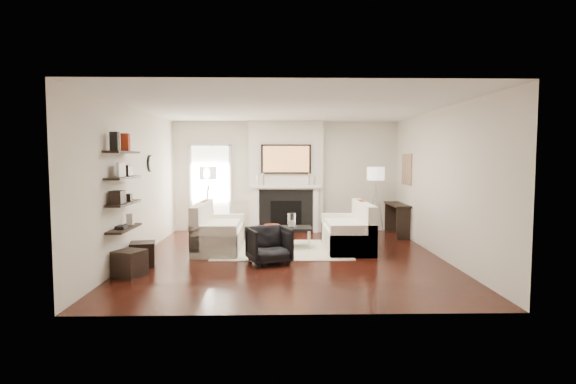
{
  "coord_description": "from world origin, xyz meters",
  "views": [
    {
      "loc": [
        -0.19,
        -8.06,
        1.81
      ],
      "look_at": [
        0.0,
        0.6,
        1.15
      ],
      "focal_mm": 28.0,
      "sensor_mm": 36.0,
      "label": 1
    }
  ],
  "objects_px": {
    "loveseat_right_base": "(347,238)",
    "ottoman_near": "(143,254)",
    "loveseat_left_base": "(219,239)",
    "armchair": "(269,243)",
    "coffee_table": "(284,228)",
    "lamp_left_shade": "(208,173)",
    "lamp_right_shade": "(376,174)"
  },
  "relations": [
    {
      "from": "lamp_left_shade",
      "to": "loveseat_right_base",
      "type": "bearing_deg",
      "value": -30.64
    },
    {
      "from": "coffee_table",
      "to": "armchair",
      "type": "distance_m",
      "value": 1.37
    },
    {
      "from": "armchair",
      "to": "lamp_right_shade",
      "type": "xyz_separation_m",
      "value": [
        2.4,
        2.63,
        1.1
      ]
    },
    {
      "from": "ottoman_near",
      "to": "loveseat_right_base",
      "type": "bearing_deg",
      "value": 20.38
    },
    {
      "from": "loveseat_right_base",
      "to": "lamp_right_shade",
      "type": "xyz_separation_m",
      "value": [
        0.87,
        1.4,
        1.24
      ]
    },
    {
      "from": "coffee_table",
      "to": "lamp_right_shade",
      "type": "bearing_deg",
      "value": 31.15
    },
    {
      "from": "loveseat_left_base",
      "to": "armchair",
      "type": "height_order",
      "value": "armchair"
    },
    {
      "from": "lamp_left_shade",
      "to": "ottoman_near",
      "type": "distance_m",
      "value": 3.44
    },
    {
      "from": "lamp_left_shade",
      "to": "ottoman_near",
      "type": "bearing_deg",
      "value": -101.14
    },
    {
      "from": "loveseat_right_base",
      "to": "lamp_left_shade",
      "type": "distance_m",
      "value": 3.73
    },
    {
      "from": "lamp_right_shade",
      "to": "loveseat_right_base",
      "type": "bearing_deg",
      "value": -121.88
    },
    {
      "from": "ottoman_near",
      "to": "coffee_table",
      "type": "bearing_deg",
      "value": 31.6
    },
    {
      "from": "armchair",
      "to": "ottoman_near",
      "type": "height_order",
      "value": "armchair"
    },
    {
      "from": "coffee_table",
      "to": "lamp_left_shade",
      "type": "xyz_separation_m",
      "value": [
        -1.78,
        1.67,
        1.05
      ]
    },
    {
      "from": "loveseat_right_base",
      "to": "loveseat_left_base",
      "type": "bearing_deg",
      "value": -179.27
    },
    {
      "from": "coffee_table",
      "to": "loveseat_left_base",
      "type": "bearing_deg",
      "value": -173.2
    },
    {
      "from": "lamp_right_shade",
      "to": "ottoman_near",
      "type": "xyz_separation_m",
      "value": [
        -4.52,
        -2.76,
        -1.25
      ]
    },
    {
      "from": "ottoman_near",
      "to": "armchair",
      "type": "bearing_deg",
      "value": 3.58
    },
    {
      "from": "lamp_left_shade",
      "to": "armchair",
      "type": "bearing_deg",
      "value": -63.55
    },
    {
      "from": "lamp_right_shade",
      "to": "ottoman_near",
      "type": "relative_size",
      "value": 1.0
    },
    {
      "from": "loveseat_left_base",
      "to": "coffee_table",
      "type": "bearing_deg",
      "value": 6.8
    },
    {
      "from": "lamp_left_shade",
      "to": "ottoman_near",
      "type": "xyz_separation_m",
      "value": [
        -0.62,
        -3.15,
        -1.25
      ]
    },
    {
      "from": "loveseat_left_base",
      "to": "loveseat_right_base",
      "type": "height_order",
      "value": "same"
    },
    {
      "from": "armchair",
      "to": "ottoman_near",
      "type": "xyz_separation_m",
      "value": [
        -2.12,
        -0.13,
        -0.15
      ]
    },
    {
      "from": "loveseat_right_base",
      "to": "lamp_right_shade",
      "type": "distance_m",
      "value": 2.06
    },
    {
      "from": "loveseat_left_base",
      "to": "armchair",
      "type": "relative_size",
      "value": 2.61
    },
    {
      "from": "armchair",
      "to": "lamp_left_shade",
      "type": "relative_size",
      "value": 1.73
    },
    {
      "from": "loveseat_right_base",
      "to": "ottoman_near",
      "type": "xyz_separation_m",
      "value": [
        -3.65,
        -1.36,
        -0.01
      ]
    },
    {
      "from": "armchair",
      "to": "coffee_table",
      "type": "bearing_deg",
      "value": 59.41
    },
    {
      "from": "coffee_table",
      "to": "armchair",
      "type": "height_order",
      "value": "armchair"
    },
    {
      "from": "coffee_table",
      "to": "ottoman_near",
      "type": "bearing_deg",
      "value": -148.4
    },
    {
      "from": "loveseat_left_base",
      "to": "lamp_left_shade",
      "type": "height_order",
      "value": "lamp_left_shade"
    }
  ]
}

